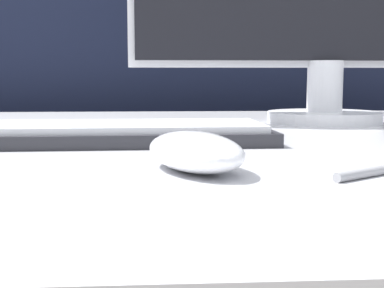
# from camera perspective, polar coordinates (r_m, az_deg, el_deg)

# --- Properties ---
(partition_panel) EXTENTS (5.00, 0.03, 1.07)m
(partition_panel) POSITION_cam_1_polar(r_m,az_deg,el_deg) (1.44, -4.27, -5.12)
(partition_panel) COLOR black
(partition_panel) RESTS_ON ground_plane
(computer_mouse_near) EXTENTS (0.11, 0.14, 0.03)m
(computer_mouse_near) POSITION_cam_1_polar(r_m,az_deg,el_deg) (0.46, 0.30, -0.79)
(computer_mouse_near) COLOR white
(computer_mouse_near) RESTS_ON desk
(keyboard) EXTENTS (0.43, 0.16, 0.02)m
(keyboard) POSITION_cam_1_polar(r_m,az_deg,el_deg) (0.67, -9.76, 1.13)
(keyboard) COLOR #28282D
(keyboard) RESTS_ON desk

